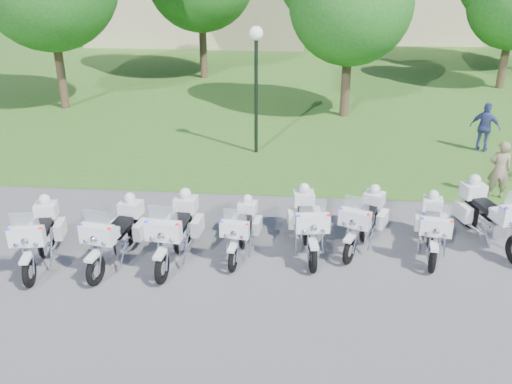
# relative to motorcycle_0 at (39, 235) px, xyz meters

# --- Properties ---
(ground) EXTENTS (100.00, 100.00, 0.00)m
(ground) POSITION_rel_motorcycle_0_xyz_m (4.67, 0.91, -0.68)
(ground) COLOR #515156
(ground) RESTS_ON ground
(grass_lawn) EXTENTS (100.00, 48.00, 0.01)m
(grass_lawn) POSITION_rel_motorcycle_0_xyz_m (4.67, 27.91, -0.67)
(grass_lawn) COLOR #3A621E
(grass_lawn) RESTS_ON ground
(motorcycle_0) EXTENTS (1.03, 2.39, 1.61)m
(motorcycle_0) POSITION_rel_motorcycle_0_xyz_m (0.00, 0.00, 0.00)
(motorcycle_0) COLOR black
(motorcycle_0) RESTS_ON ground
(motorcycle_1) EXTENTS (1.06, 2.43, 1.64)m
(motorcycle_1) POSITION_rel_motorcycle_0_xyz_m (1.71, 0.20, 0.01)
(motorcycle_1) COLOR black
(motorcycle_1) RESTS_ON ground
(motorcycle_2) EXTENTS (0.97, 2.53, 1.70)m
(motorcycle_2) POSITION_rel_motorcycle_0_xyz_m (3.03, 0.43, 0.03)
(motorcycle_2) COLOR black
(motorcycle_2) RESTS_ON ground
(motorcycle_3) EXTENTS (0.84, 2.11, 1.42)m
(motorcycle_3) POSITION_rel_motorcycle_0_xyz_m (4.48, 0.83, -0.08)
(motorcycle_3) COLOR black
(motorcycle_3) RESTS_ON ground
(motorcycle_4) EXTENTS (0.99, 2.43, 1.64)m
(motorcycle_4) POSITION_rel_motorcycle_0_xyz_m (5.99, 1.10, 0.01)
(motorcycle_4) COLOR black
(motorcycle_4) RESTS_ON ground
(motorcycle_5) EXTENTS (1.33, 2.20, 1.57)m
(motorcycle_5) POSITION_rel_motorcycle_0_xyz_m (7.32, 1.40, -0.02)
(motorcycle_5) COLOR black
(motorcycle_5) RESTS_ON ground
(motorcycle_6) EXTENTS (0.95, 2.25, 1.52)m
(motorcycle_6) POSITION_rel_motorcycle_0_xyz_m (8.88, 1.24, -0.04)
(motorcycle_6) COLOR black
(motorcycle_6) RESTS_ON ground
(motorcycle_7) EXTENTS (1.38, 2.51, 1.75)m
(motorcycle_7) POSITION_rel_motorcycle_0_xyz_m (10.34, 1.78, 0.06)
(motorcycle_7) COLOR black
(motorcycle_7) RESTS_ON ground
(lamp_post) EXTENTS (0.44, 0.44, 4.17)m
(lamp_post) POSITION_rel_motorcycle_0_xyz_m (4.24, 7.37, 2.48)
(lamp_post) COLOR black
(lamp_post) RESTS_ON ground
(building_west) EXTENTS (14.56, 8.32, 4.10)m
(building_west) POSITION_rel_motorcycle_0_xyz_m (-1.33, 28.91, 1.39)
(building_west) COLOR tan
(building_west) RESTS_ON ground
(building_east) EXTENTS (11.44, 7.28, 4.10)m
(building_east) POSITION_rel_motorcycle_0_xyz_m (15.67, 30.91, 1.39)
(building_east) COLOR tan
(building_east) RESTS_ON ground
(bystander_a) EXTENTS (0.65, 0.47, 1.66)m
(bystander_a) POSITION_rel_motorcycle_0_xyz_m (11.29, 4.41, 0.16)
(bystander_a) COLOR #86795B
(bystander_a) RESTS_ON ground
(bystander_c) EXTENTS (1.06, 0.83, 1.68)m
(bystander_c) POSITION_rel_motorcycle_0_xyz_m (11.90, 8.13, 0.17)
(bystander_c) COLOR navy
(bystander_c) RESTS_ON ground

